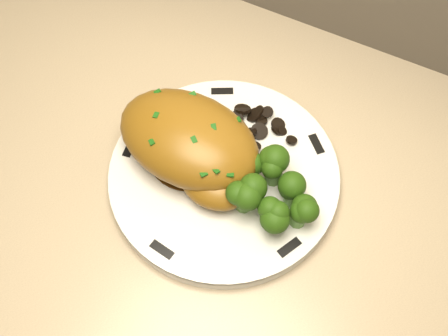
% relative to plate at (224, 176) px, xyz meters
% --- Properties ---
extents(plate, '(0.32, 0.32, 0.02)m').
position_rel_plate_xyz_m(plate, '(0.00, 0.00, 0.00)').
color(plate, silver).
rests_on(plate, counter).
extents(rim_accent_0, '(0.03, 0.03, 0.00)m').
position_rel_plate_xyz_m(rim_accent_0, '(0.08, 0.08, 0.01)').
color(rim_accent_0, black).
rests_on(rim_accent_0, plate).
extents(rim_accent_1, '(0.03, 0.02, 0.00)m').
position_rel_plate_xyz_m(rim_accent_1, '(-0.05, 0.10, 0.01)').
color(rim_accent_1, black).
rests_on(rim_accent_1, plate).
extents(rim_accent_2, '(0.01, 0.03, 0.00)m').
position_rel_plate_xyz_m(rim_accent_2, '(-0.11, -0.02, 0.01)').
color(rim_accent_2, black).
rests_on(rim_accent_2, plate).
extents(rim_accent_3, '(0.03, 0.01, 0.00)m').
position_rel_plate_xyz_m(rim_accent_3, '(-0.02, -0.11, 0.01)').
color(rim_accent_3, black).
rests_on(rim_accent_3, plate).
extents(rim_accent_4, '(0.02, 0.03, 0.00)m').
position_rel_plate_xyz_m(rim_accent_4, '(0.10, -0.05, 0.01)').
color(rim_accent_4, black).
rests_on(rim_accent_4, plate).
extents(gravy_pool, '(0.10, 0.10, 0.00)m').
position_rel_plate_xyz_m(gravy_pool, '(-0.05, 0.00, 0.01)').
color(gravy_pool, '#3C230B').
rests_on(gravy_pool, plate).
extents(chicken_breast, '(0.17, 0.13, 0.06)m').
position_rel_plate_xyz_m(chicken_breast, '(-0.04, -0.00, 0.04)').
color(chicken_breast, brown).
rests_on(chicken_breast, plate).
extents(mushroom_pile, '(0.08, 0.06, 0.02)m').
position_rel_plate_xyz_m(mushroom_pile, '(0.01, 0.06, 0.01)').
color(mushroom_pile, black).
rests_on(mushroom_pile, plate).
extents(broccoli_florets, '(0.10, 0.08, 0.04)m').
position_rel_plate_xyz_m(broccoli_florets, '(0.06, -0.01, 0.03)').
color(broccoli_florets, '#507F35').
rests_on(broccoli_florets, plate).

